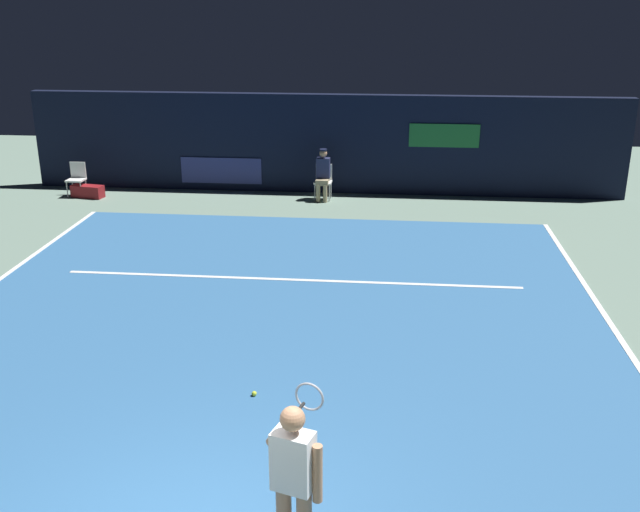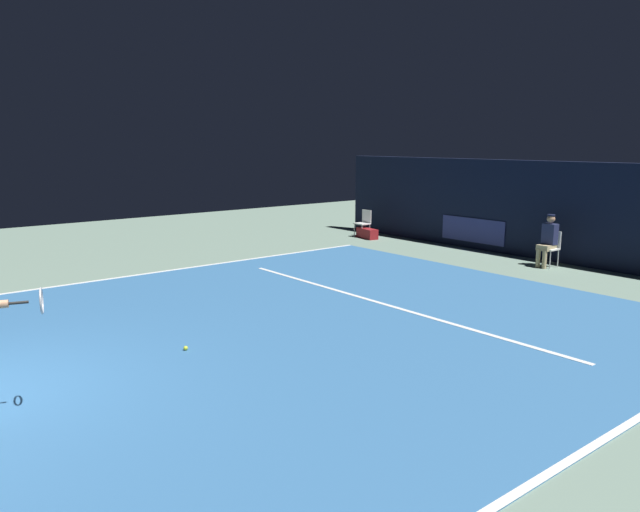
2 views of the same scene
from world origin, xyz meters
name	(u,v)px [view 2 (image 2 of 2)]	position (x,y,z in m)	size (l,w,h in m)	color
ground_plane	(291,325)	(0.00, 5.17, 0.00)	(31.98, 31.98, 0.00)	slate
court_surface	(291,324)	(0.00, 5.17, 0.01)	(10.90, 12.33, 0.01)	#336699
line_sideline_left	(598,443)	(5.40, 5.17, 0.01)	(0.10, 12.33, 0.01)	white
line_sideline_right	(158,272)	(-5.40, 5.17, 0.01)	(0.10, 12.33, 0.01)	white
line_service	(381,303)	(0.00, 7.33, 0.01)	(8.50, 0.10, 0.01)	white
back_wall	(566,213)	(0.00, 13.92, 1.30)	(15.75, 0.33, 2.60)	black
line_judge_on_chair	(548,240)	(0.07, 13.06, 0.69)	(0.45, 0.54, 1.32)	white
courtside_chair_near	(364,222)	(-6.42, 12.84, 0.50)	(0.44, 0.42, 0.88)	white
tennis_ball	(186,348)	(0.09, 3.15, 0.05)	(0.07, 0.07, 0.07)	#CCE033
equipment_bag	(367,233)	(-6.11, 12.70, 0.16)	(0.84, 0.32, 0.32)	maroon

